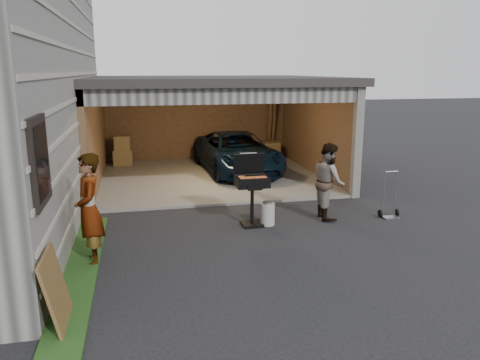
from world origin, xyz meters
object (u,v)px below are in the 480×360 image
object	(u,v)px
plywood_panel	(56,291)
hand_truck	(390,209)
minivan	(237,154)
bbq_grill	(252,184)
woman	(89,210)
propane_tank	(267,214)
man	(329,181)

from	to	relation	value
plywood_panel	hand_truck	bearing A→B (deg)	26.49
minivan	bbq_grill	world-z (taller)	bbq_grill
woman	hand_truck	bearing A→B (deg)	91.57
woman	plywood_panel	bearing A→B (deg)	-16.83
propane_tank	plywood_panel	size ratio (longest dim) A/B	0.46
man	propane_tank	world-z (taller)	man
man	plywood_panel	size ratio (longest dim) A/B	1.66
minivan	bbq_grill	bearing A→B (deg)	-102.77
hand_truck	bbq_grill	bearing A→B (deg)	177.95
man	hand_truck	bearing A→B (deg)	-97.96
woman	minivan	bearing A→B (deg)	139.41
plywood_panel	woman	bearing A→B (deg)	82.86
propane_tank	hand_truck	size ratio (longest dim) A/B	0.44
woman	bbq_grill	bearing A→B (deg)	104.73
bbq_grill	propane_tank	size ratio (longest dim) A/B	3.23
minivan	woman	bearing A→B (deg)	-125.18
minivan	propane_tank	bearing A→B (deg)	-99.03
man	bbq_grill	world-z (taller)	man
bbq_grill	plywood_panel	bearing A→B (deg)	-134.67
woman	hand_truck	xyz separation A→B (m)	(6.00, 1.19, -0.72)
bbq_grill	plywood_panel	world-z (taller)	bbq_grill
minivan	plywood_panel	world-z (taller)	minivan
woman	plywood_panel	size ratio (longest dim) A/B	1.88
man	propane_tank	distance (m)	1.51
propane_tank	plywood_panel	bearing A→B (deg)	-137.85
minivan	woman	size ratio (longest dim) A/B	2.35
woman	plywood_panel	distance (m)	1.98
man	bbq_grill	distance (m)	1.71
plywood_panel	hand_truck	size ratio (longest dim) A/B	0.95
woman	bbq_grill	xyz separation A→B (m)	(3.00, 1.36, -0.06)
woman	man	world-z (taller)	woman
man	plywood_panel	world-z (taller)	man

